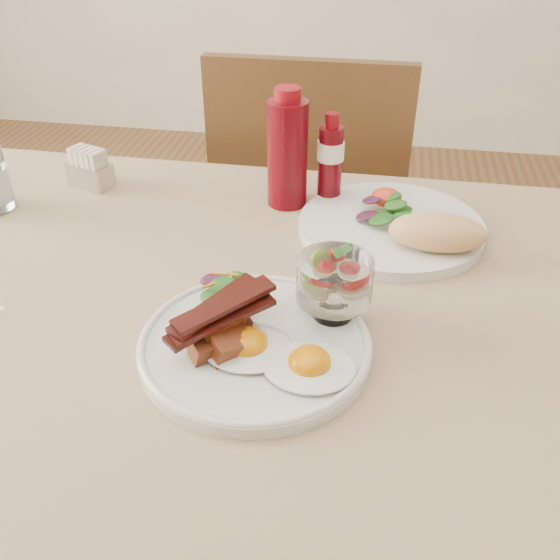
{
  "coord_description": "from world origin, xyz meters",
  "views": [
    {
      "loc": [
        0.16,
        -0.65,
        1.25
      ],
      "look_at": [
        0.05,
        -0.03,
        0.82
      ],
      "focal_mm": 40.0,
      "sensor_mm": 36.0,
      "label": 1
    }
  ],
  "objects": [
    {
      "name": "table",
      "position": [
        0.0,
        0.0,
        0.66
      ],
      "size": [
        1.33,
        0.88,
        0.75
      ],
      "color": "#55391A",
      "rests_on": "ground"
    },
    {
      "name": "chair_far",
      "position": [
        0.0,
        0.66,
        0.52
      ],
      "size": [
        0.42,
        0.42,
        0.93
      ],
      "color": "#55391A",
      "rests_on": "ground"
    },
    {
      "name": "main_plate",
      "position": [
        0.03,
        -0.09,
        0.76
      ],
      "size": [
        0.28,
        0.28,
        0.02
      ],
      "primitive_type": "cylinder",
      "color": "silver",
      "rests_on": "table"
    },
    {
      "name": "fried_eggs",
      "position": [
        0.06,
        -0.12,
        0.78
      ],
      "size": [
        0.21,
        0.15,
        0.03
      ],
      "rotation": [
        0.0,
        0.0,
        0.38
      ],
      "color": "white",
      "rests_on": "main_plate"
    },
    {
      "name": "bacon_potato_pile",
      "position": [
        -0.01,
        -0.11,
        0.8
      ],
      "size": [
        0.12,
        0.13,
        0.06
      ],
      "rotation": [
        0.0,
        0.0,
        0.43
      ],
      "color": "brown",
      "rests_on": "main_plate"
    },
    {
      "name": "side_salad",
      "position": [
        -0.02,
        -0.03,
        0.79
      ],
      "size": [
        0.08,
        0.08,
        0.04
      ],
      "rotation": [
        0.0,
        0.0,
        -0.41
      ],
      "color": "#174312",
      "rests_on": "main_plate"
    },
    {
      "name": "fruit_cup",
      "position": [
        0.11,
        -0.02,
        0.82
      ],
      "size": [
        0.09,
        0.09,
        0.1
      ],
      "rotation": [
        0.0,
        0.0,
        0.43
      ],
      "color": "white",
      "rests_on": "main_plate"
    },
    {
      "name": "second_plate",
      "position": [
        0.19,
        0.21,
        0.77
      ],
      "size": [
        0.29,
        0.29,
        0.07
      ],
      "rotation": [
        0.0,
        0.0,
        -0.35
      ],
      "color": "silver",
      "rests_on": "table"
    },
    {
      "name": "ketchup_bottle",
      "position": [
        0.0,
        0.3,
        0.85
      ],
      "size": [
        0.08,
        0.08,
        0.2
      ],
      "rotation": [
        0.0,
        0.0,
        0.27
      ],
      "color": "#54040C",
      "rests_on": "table"
    },
    {
      "name": "hot_sauce_bottle",
      "position": [
        0.07,
        0.31,
        0.83
      ],
      "size": [
        0.05,
        0.05,
        0.16
      ],
      "rotation": [
        0.0,
        0.0,
        -0.13
      ],
      "color": "#54040C",
      "rests_on": "table"
    },
    {
      "name": "sugar_caddy",
      "position": [
        -0.36,
        0.3,
        0.78
      ],
      "size": [
        0.09,
        0.07,
        0.07
      ],
      "rotation": [
        0.0,
        0.0,
        -0.34
      ],
      "color": "silver",
      "rests_on": "table"
    }
  ]
}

